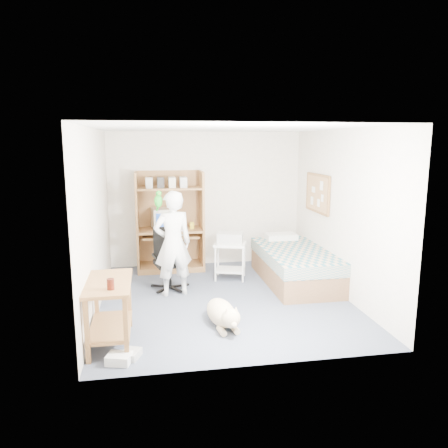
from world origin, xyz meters
name	(u,v)px	position (x,y,z in m)	size (l,w,h in m)	color
floor	(224,299)	(0.00, 0.00, 0.00)	(4.00, 4.00, 0.00)	#464E60
wall_back	(206,199)	(0.00, 2.00, 1.25)	(3.60, 0.02, 2.50)	silver
wall_right	(341,213)	(1.80, 0.00, 1.25)	(0.02, 4.00, 2.50)	silver
wall_left	(95,221)	(-1.80, 0.00, 1.25)	(0.02, 4.00, 2.50)	silver
ceiling	(224,128)	(0.00, 0.00, 2.50)	(3.60, 4.00, 0.02)	white
computer_hutch	(170,225)	(-0.70, 1.74, 0.82)	(1.20, 0.63, 1.80)	brown
bed	(294,265)	(1.30, 0.62, 0.29)	(1.02, 2.02, 0.66)	brown
side_desk	(109,303)	(-1.55, -1.20, 0.49)	(0.50, 1.00, 0.75)	brown
corkboard	(318,193)	(1.77, 0.90, 1.45)	(0.04, 0.94, 0.66)	#A16E48
office_chair	(169,267)	(-0.79, 0.64, 0.35)	(0.54, 0.55, 0.97)	black
person	(173,244)	(-0.73, 0.34, 0.80)	(0.59, 0.38, 1.61)	white
parrot	(158,200)	(-0.93, 0.36, 1.47)	(0.12, 0.21, 0.32)	#127E17
dog	(223,313)	(-0.19, -0.94, 0.17)	(0.42, 1.02, 0.38)	beige
printer_cart	(230,255)	(0.27, 0.96, 0.42)	(0.62, 0.55, 0.63)	white
printer	(230,238)	(0.27, 0.96, 0.72)	(0.42, 0.32, 0.18)	#AAA9A5
crt_monitor	(163,218)	(-0.82, 1.75, 0.95)	(0.43, 0.44, 0.36)	beige
keyboard	(171,235)	(-0.69, 1.58, 0.67)	(0.45, 0.16, 0.03)	beige
pencil_cup	(192,225)	(-0.31, 1.65, 0.82)	(0.08, 0.08, 0.12)	yellow
drink_glass	(111,284)	(-1.50, -1.49, 0.81)	(0.08, 0.08, 0.12)	#3F120A
floor_box_a	(119,359)	(-1.43, -1.70, 0.05)	(0.25, 0.20, 0.10)	silver
floor_box_b	(131,354)	(-1.31, -1.60, 0.04)	(0.18, 0.22, 0.08)	#A7A8A3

